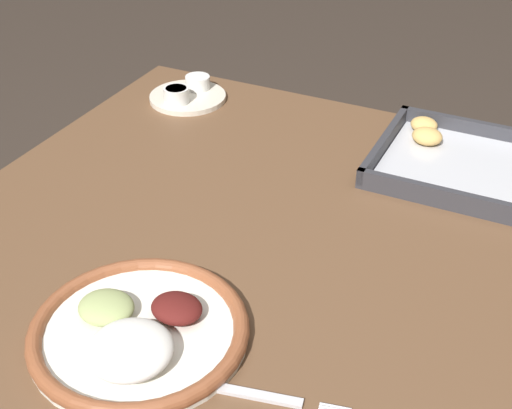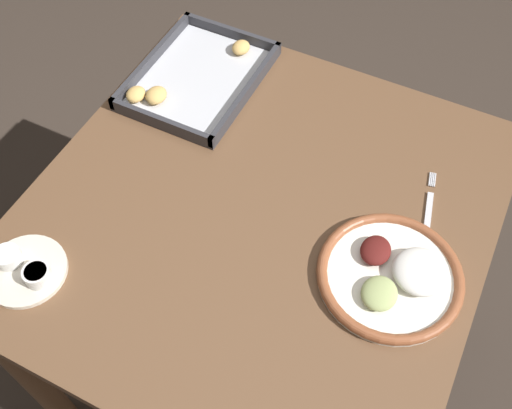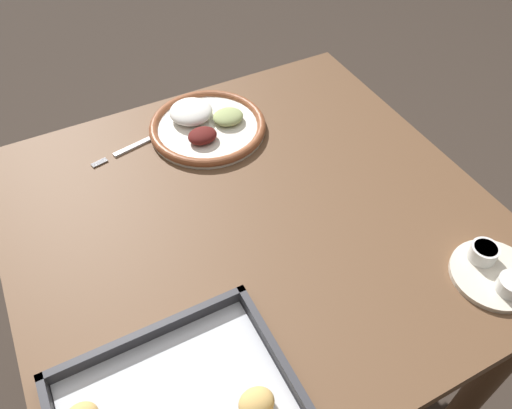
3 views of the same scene
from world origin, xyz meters
The scene contains 6 objects.
ground_plane centered at (0.00, 0.00, 0.00)m, with size 8.00×8.00×0.00m, color #382D26.
dining_table centered at (0.00, 0.00, 0.63)m, with size 0.92×0.88×0.75m.
dinner_plate centered at (-0.03, -0.29, 0.77)m, with size 0.27×0.27×0.05m.
fork centered at (0.13, -0.31, 0.76)m, with size 0.20×0.05×0.00m.
saucer_plate centered at (-0.31, 0.32, 0.77)m, with size 0.15×0.15×0.04m.
baking_tray centered at (0.26, 0.29, 0.77)m, with size 0.34×0.26×0.04m.
Camera 3 is at (0.29, 0.57, 1.49)m, focal length 35.00 mm.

